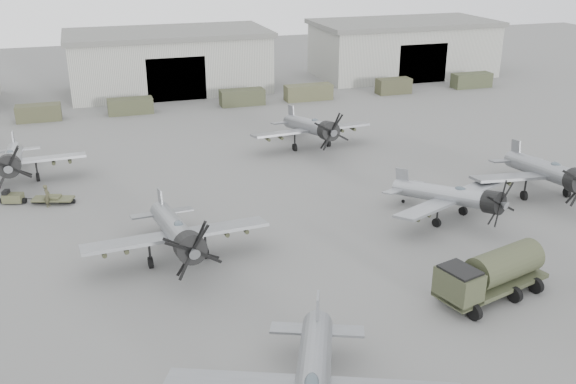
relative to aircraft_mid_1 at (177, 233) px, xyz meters
name	(u,v)px	position (x,y,z in m)	size (l,w,h in m)	color
ground	(309,300)	(7.11, -7.44, -2.39)	(220.00, 220.00, 0.00)	#605F5D
hangar_center	(169,61)	(7.11, 54.52, 1.98)	(29.00, 14.80, 8.70)	#ABACA1
hangar_right	(403,48)	(45.11, 54.52, 1.98)	(29.00, 14.80, 8.70)	#ABACA1
support_truck_2	(39,113)	(-10.88, 42.56, -1.37)	(5.36, 2.20, 2.03)	#3E3F29
support_truck_3	(130,106)	(0.27, 42.56, -1.39)	(5.70, 2.20, 2.00)	#3C3F29
support_truck_4	(242,97)	(15.10, 42.56, -1.31)	(6.00, 2.20, 2.15)	#3A3E28
support_truck_5	(308,92)	(24.60, 42.56, -1.31)	(6.65, 2.20, 2.16)	#494A30
support_truck_6	(394,86)	(37.72, 42.56, -1.29)	(4.97, 2.20, 2.19)	#3B3B27
support_truck_7	(472,80)	(50.73, 42.56, -1.30)	(6.04, 2.20, 2.17)	#3A3F29
aircraft_mid_1	(177,233)	(0.00, 0.00, 0.00)	(13.16, 11.85, 5.25)	gray
aircraft_mid_2	(454,197)	(22.09, 0.48, -0.24)	(11.59, 10.49, 4.72)	#93969B
aircraft_mid_3	(550,172)	(32.52, 2.11, 0.07)	(13.62, 12.26, 5.41)	gray
aircraft_far_0	(12,160)	(-12.15, 20.12, 0.00)	(13.12, 11.80, 5.25)	#92959A
aircraft_far_1	(312,127)	(17.69, 21.62, 0.01)	(13.26, 11.93, 5.28)	gray
fuel_tanker	(492,272)	(18.21, -10.52, -0.61)	(8.44, 5.15, 3.10)	#393D28
tug_trailer	(28,198)	(-10.73, 14.83, -1.94)	(6.04, 2.92, 1.21)	#484A30
ground_crew	(47,196)	(-9.08, 13.56, -1.40)	(0.72, 0.47, 1.97)	#403F2A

